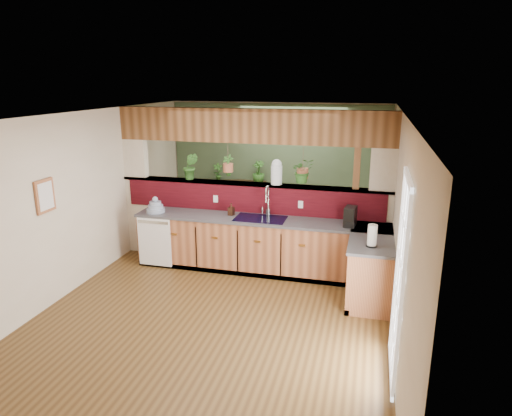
% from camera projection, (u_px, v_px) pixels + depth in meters
% --- Properties ---
extents(ground, '(4.60, 7.00, 0.01)m').
position_uv_depth(ground, '(228.00, 295.00, 6.69)').
color(ground, '#523819').
rests_on(ground, ground).
extents(ceiling, '(4.60, 7.00, 0.01)m').
position_uv_depth(ceiling, '(225.00, 115.00, 5.99)').
color(ceiling, brown).
rests_on(ceiling, ground).
extents(wall_back, '(4.60, 0.02, 2.60)m').
position_uv_depth(wall_back, '(278.00, 165.00, 9.60)').
color(wall_back, beige).
rests_on(wall_back, ground).
extents(wall_front, '(4.60, 0.02, 2.60)m').
position_uv_depth(wall_front, '(66.00, 348.00, 3.08)').
color(wall_front, beige).
rests_on(wall_front, ground).
extents(wall_left, '(0.02, 7.00, 2.60)m').
position_uv_depth(wall_left, '(82.00, 199.00, 6.89)').
color(wall_left, beige).
rests_on(wall_left, ground).
extents(wall_right, '(0.02, 7.00, 2.60)m').
position_uv_depth(wall_right, '(399.00, 222.00, 5.79)').
color(wall_right, beige).
rests_on(wall_right, ground).
extents(pass_through_partition, '(4.60, 0.21, 2.60)m').
position_uv_depth(pass_through_partition, '(253.00, 195.00, 7.62)').
color(pass_through_partition, beige).
rests_on(pass_through_partition, ground).
extents(pass_through_ledge, '(4.60, 0.21, 0.04)m').
position_uv_depth(pass_through_ledge, '(251.00, 184.00, 7.58)').
color(pass_through_ledge, brown).
rests_on(pass_through_ledge, ground).
extents(header_beam, '(4.60, 0.15, 0.55)m').
position_uv_depth(header_beam, '(251.00, 126.00, 7.32)').
color(header_beam, brown).
rests_on(header_beam, ground).
extents(sage_backwall, '(4.55, 0.02, 2.55)m').
position_uv_depth(sage_backwall, '(278.00, 166.00, 9.58)').
color(sage_backwall, '#465C3E').
rests_on(sage_backwall, ground).
extents(countertop, '(4.14, 1.52, 0.90)m').
position_uv_depth(countertop, '(295.00, 251.00, 7.18)').
color(countertop, brown).
rests_on(countertop, ground).
extents(dishwasher, '(0.58, 0.03, 0.82)m').
position_uv_depth(dishwasher, '(154.00, 242.00, 7.54)').
color(dishwasher, white).
rests_on(dishwasher, ground).
extents(navy_sink, '(0.82, 0.50, 0.18)m').
position_uv_depth(navy_sink, '(260.00, 223.00, 7.32)').
color(navy_sink, black).
rests_on(navy_sink, countertop).
extents(french_door, '(0.06, 1.02, 2.16)m').
position_uv_depth(french_door, '(399.00, 282.00, 4.65)').
color(french_door, white).
rests_on(french_door, ground).
extents(framed_print, '(0.04, 0.35, 0.45)m').
position_uv_depth(framed_print, '(45.00, 196.00, 6.07)').
color(framed_print, brown).
rests_on(framed_print, wall_left).
extents(faucet, '(0.23, 0.23, 0.52)m').
position_uv_depth(faucet, '(267.00, 200.00, 7.34)').
color(faucet, '#B7B7B2').
rests_on(faucet, countertop).
extents(dish_stack, '(0.31, 0.31, 0.27)m').
position_uv_depth(dish_stack, '(156.00, 207.00, 7.63)').
color(dish_stack, '#8896B0').
rests_on(dish_stack, countertop).
extents(soap_dispenser, '(0.10, 0.11, 0.20)m').
position_uv_depth(soap_dispenser, '(231.00, 209.00, 7.45)').
color(soap_dispenser, '#382014').
rests_on(soap_dispenser, countertop).
extents(coffee_maker, '(0.16, 0.27, 0.30)m').
position_uv_depth(coffee_maker, '(350.00, 217.00, 6.88)').
color(coffee_maker, black).
rests_on(coffee_maker, countertop).
extents(paper_towel, '(0.15, 0.15, 0.32)m').
position_uv_depth(paper_towel, '(372.00, 236.00, 6.04)').
color(paper_towel, black).
rests_on(paper_towel, countertop).
extents(glass_jar, '(0.19, 0.19, 0.41)m').
position_uv_depth(glass_jar, '(277.00, 172.00, 7.42)').
color(glass_jar, silver).
rests_on(glass_jar, pass_through_ledge).
extents(ledge_plant_left, '(0.29, 0.25, 0.46)m').
position_uv_depth(ledge_plant_left, '(191.00, 166.00, 7.77)').
color(ledge_plant_left, '#27551D').
rests_on(ledge_plant_left, pass_through_ledge).
extents(hanging_plant_a, '(0.21, 0.17, 0.49)m').
position_uv_depth(hanging_plant_a, '(228.00, 159.00, 7.56)').
color(hanging_plant_a, brown).
rests_on(hanging_plant_a, header_beam).
extents(hanging_plant_b, '(0.45, 0.43, 0.53)m').
position_uv_depth(hanging_plant_b, '(303.00, 160.00, 7.26)').
color(hanging_plant_b, brown).
rests_on(hanging_plant_b, header_beam).
extents(shelving_console, '(1.43, 0.76, 0.92)m').
position_uv_depth(shelving_console, '(234.00, 202.00, 9.80)').
color(shelving_console, black).
rests_on(shelving_console, ground).
extents(shelf_plant_a, '(0.23, 0.18, 0.38)m').
position_uv_depth(shelf_plant_a, '(218.00, 172.00, 9.71)').
color(shelf_plant_a, '#27551D').
rests_on(shelf_plant_a, shelving_console).
extents(shelf_plant_b, '(0.31, 0.31, 0.46)m').
position_uv_depth(shelf_plant_b, '(258.00, 172.00, 9.48)').
color(shelf_plant_b, '#27551D').
rests_on(shelf_plant_b, shelving_console).
extents(floor_plant, '(0.87, 0.82, 0.78)m').
position_uv_depth(floor_plant, '(312.00, 224.00, 8.68)').
color(floor_plant, '#27551D').
rests_on(floor_plant, ground).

